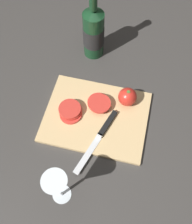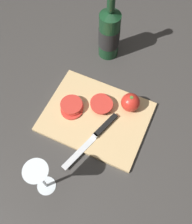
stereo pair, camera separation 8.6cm
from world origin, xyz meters
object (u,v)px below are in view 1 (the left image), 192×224
at_px(whole_tomato, 127,97).
at_px(tomato_slice_stack_far, 99,103).
at_px(wine_bottle, 94,32).
at_px(tomato_slice_stack_near, 70,111).
at_px(knife, 104,129).
at_px(wine_glass, 57,185).

xyz_separation_m(whole_tomato, tomato_slice_stack_far, (0.10, 0.04, -0.02)).
distance_m(wine_bottle, whole_tomato, 0.29).
height_order(wine_bottle, whole_tomato, wine_bottle).
bearing_deg(tomato_slice_stack_far, whole_tomato, -159.14).
distance_m(wine_bottle, tomato_slice_stack_near, 0.33).
distance_m(knife, tomato_slice_stack_near, 0.14).
xyz_separation_m(tomato_slice_stack_near, tomato_slice_stack_far, (-0.09, -0.06, 0.00)).
xyz_separation_m(wine_glass, tomato_slice_stack_far, (-0.04, -0.35, -0.10)).
bearing_deg(tomato_slice_stack_far, wine_bottle, -72.00).
bearing_deg(knife, wine_glass, -0.50).
bearing_deg(wine_bottle, wine_glass, 93.94).
height_order(wine_glass, whole_tomato, wine_glass).
xyz_separation_m(wine_glass, whole_tomato, (-0.14, -0.38, -0.08)).
height_order(wine_glass, tomato_slice_stack_far, wine_glass).
relative_size(whole_tomato, knife, 0.27).
height_order(wine_bottle, wine_glass, wine_bottle).
bearing_deg(whole_tomato, wine_glass, 69.86).
bearing_deg(tomato_slice_stack_near, whole_tomato, -153.58).
height_order(tomato_slice_stack_near, tomato_slice_stack_far, same).
bearing_deg(wine_bottle, whole_tomato, 129.70).
height_order(wine_bottle, tomato_slice_stack_near, wine_bottle).
bearing_deg(whole_tomato, wine_bottle, -50.30).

